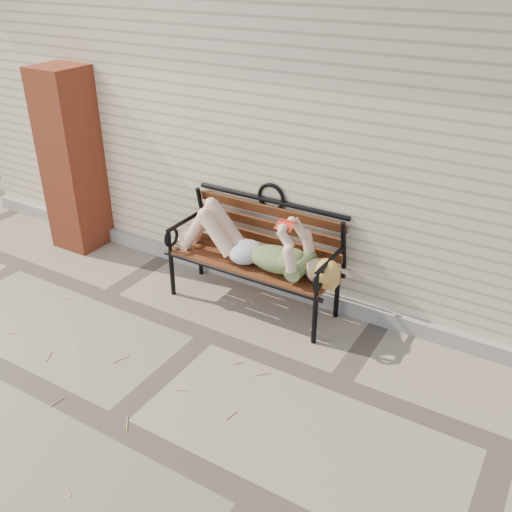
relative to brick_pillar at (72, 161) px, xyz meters
The scene contains 7 objects.
ground 2.62m from the brick_pillar, 18.06° to the right, with size 80.00×80.00×0.00m, color gray.
house_wall 3.26m from the brick_pillar, 44.37° to the left, with size 8.00×4.00×3.00m, color beige.
foundation_strip 2.49m from the brick_pillar, ahead, with size 8.00×0.10×0.15m, color gray.
brick_pillar is the anchor object (origin of this frame).
garden_bench 2.40m from the brick_pillar, ahead, with size 1.75×0.70×1.14m.
reading_woman 2.41m from the brick_pillar, ahead, with size 1.65×0.38×0.52m.
straw_scatter 2.71m from the brick_pillar, 50.04° to the right, with size 2.82×1.66×0.01m.
Camera 1 is at (2.49, -3.32, 3.04)m, focal length 40.00 mm.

